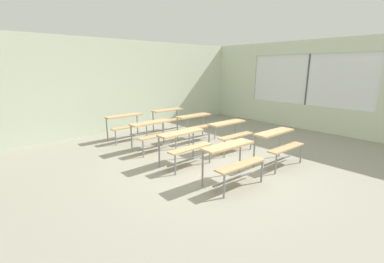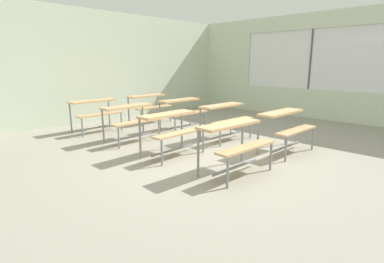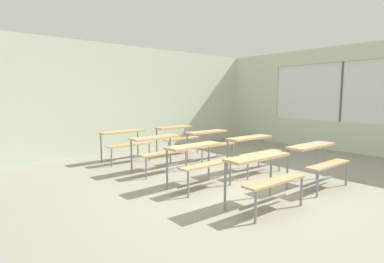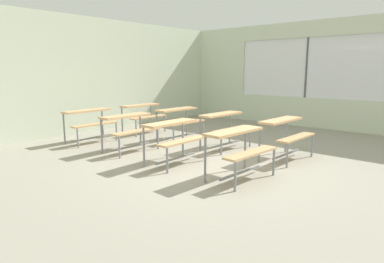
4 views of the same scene
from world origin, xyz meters
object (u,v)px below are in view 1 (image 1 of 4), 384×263
object	(u,v)px
desk_bench_r0c0	(232,155)
desk_bench_r3c0	(126,121)
desk_bench_r0c1	(278,140)
desk_bench_r2c0	(153,129)
desk_bench_r1c1	(230,129)
desk_bench_r2c1	(196,121)
desk_bench_r1c0	(184,140)
desk_bench_r3c1	(170,115)

from	to	relation	value
desk_bench_r0c0	desk_bench_r3c0	distance (m)	4.02
desk_bench_r0c1	desk_bench_r2c0	xyz separation A→B (m)	(-1.53, 2.66, 0.00)
desk_bench_r1c1	desk_bench_r3c0	distance (m)	3.08
desk_bench_r2c0	desk_bench_r3c0	bearing A→B (deg)	91.26
desk_bench_r0c1	desk_bench_r2c1	distance (m)	2.68
desk_bench_r0c1	desk_bench_r3c0	size ratio (longest dim) A/B	1.01
desk_bench_r3c0	desk_bench_r0c0	bearing A→B (deg)	-89.62
desk_bench_r0c1	desk_bench_r1c1	size ratio (longest dim) A/B	1.00
desk_bench_r1c1	desk_bench_r2c0	size ratio (longest dim) A/B	1.01
desk_bench_r1c0	desk_bench_r1c1	world-z (taller)	same
desk_bench_r0c0	desk_bench_r2c1	bearing A→B (deg)	63.46
desk_bench_r0c1	desk_bench_r1c1	bearing A→B (deg)	93.10
desk_bench_r0c0	desk_bench_r2c0	size ratio (longest dim) A/B	1.01
desk_bench_r1c1	desk_bench_r3c0	xyz separation A→B (m)	(-1.55, 2.67, 0.00)
desk_bench_r2c0	desk_bench_r0c1	bearing A→B (deg)	-61.23
desk_bench_r2c1	desk_bench_r3c0	xyz separation A→B (m)	(-1.56, 1.35, 0.00)
desk_bench_r0c0	desk_bench_r2c0	world-z (taller)	same
desk_bench_r2c0	desk_bench_r2c1	world-z (taller)	same
desk_bench_r1c0	desk_bench_r1c1	bearing A→B (deg)	-0.50
desk_bench_r0c0	desk_bench_r1c1	distance (m)	2.01
desk_bench_r2c0	desk_bench_r3c0	world-z (taller)	same
desk_bench_r0c0	desk_bench_r0c1	size ratio (longest dim) A/B	1.01
desk_bench_r1c0	desk_bench_r3c1	distance (m)	3.13
desk_bench_r0c1	desk_bench_r1c0	distance (m)	2.07
desk_bench_r3c0	desk_bench_r3c1	bearing A→B (deg)	-0.15
desk_bench_r1c0	desk_bench_r3c0	size ratio (longest dim) A/B	1.01
desk_bench_r0c0	desk_bench_r3c0	xyz separation A→B (m)	(-0.06, 4.02, 0.00)
desk_bench_r0c1	desk_bench_r3c0	world-z (taller)	same
desk_bench_r2c1	desk_bench_r3c1	distance (m)	1.36
desk_bench_r0c1	desk_bench_r2c1	xyz separation A→B (m)	(-0.03, 2.68, 0.00)
desk_bench_r1c1	desk_bench_r2c0	xyz separation A→B (m)	(-1.49, 1.30, 0.00)
desk_bench_r2c1	desk_bench_r0c0	bearing A→B (deg)	-118.03
desk_bench_r3c0	desk_bench_r3c1	distance (m)	1.59
desk_bench_r0c0	desk_bench_r2c0	bearing A→B (deg)	92.72
desk_bench_r2c0	desk_bench_r2c1	size ratio (longest dim) A/B	1.00
desk_bench_r2c1	desk_bench_r1c0	bearing A→B (deg)	-137.75
desk_bench_r3c1	desk_bench_r0c0	bearing A→B (deg)	-111.23
desk_bench_r1c0	desk_bench_r2c0	distance (m)	1.33
desk_bench_r0c0	desk_bench_r2c1	world-z (taller)	same
desk_bench_r0c1	desk_bench_r1c0	xyz separation A→B (m)	(-1.58, 1.33, 0.00)
desk_bench_r0c0	desk_bench_r3c1	distance (m)	4.31
desk_bench_r3c0	desk_bench_r1c1	bearing A→B (deg)	-60.35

